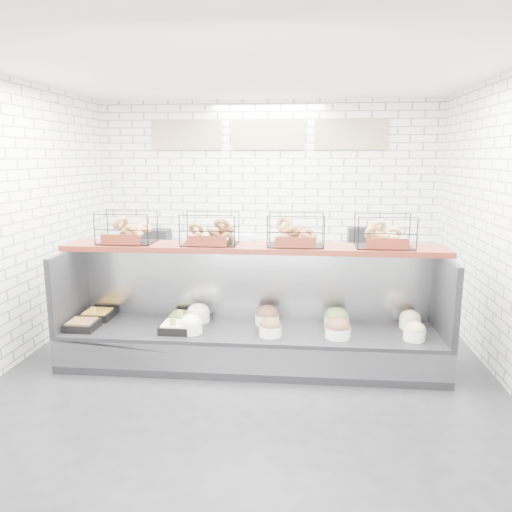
# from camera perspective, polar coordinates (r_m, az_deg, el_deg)

# --- Properties ---
(ground) EXTENTS (5.50, 5.50, 0.00)m
(ground) POSITION_cam_1_polar(r_m,az_deg,el_deg) (5.22, -0.96, -13.51)
(ground) COLOR black
(ground) RESTS_ON ground
(room_shell) EXTENTS (5.02, 5.51, 3.01)m
(room_shell) POSITION_cam_1_polar(r_m,az_deg,el_deg) (5.34, -0.31, 9.88)
(room_shell) COLOR white
(room_shell) RESTS_ON ground
(display_case) EXTENTS (4.00, 0.90, 1.20)m
(display_case) POSITION_cam_1_polar(r_m,az_deg,el_deg) (5.41, -0.50, -8.83)
(display_case) COLOR black
(display_case) RESTS_ON ground
(bagel_shelf) EXTENTS (4.10, 0.50, 0.40)m
(bagel_shelf) POSITION_cam_1_polar(r_m,az_deg,el_deg) (5.32, -0.35, 2.48)
(bagel_shelf) COLOR #4F1910
(bagel_shelf) RESTS_ON display_case
(prep_counter) EXTENTS (4.00, 0.60, 1.20)m
(prep_counter) POSITION_cam_1_polar(r_m,az_deg,el_deg) (7.36, 1.07, -2.22)
(prep_counter) COLOR #93969B
(prep_counter) RESTS_ON ground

